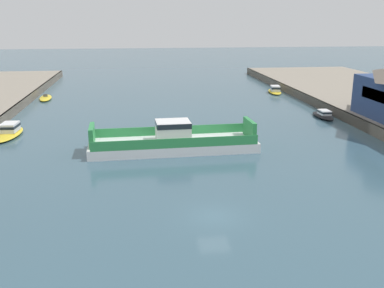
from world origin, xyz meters
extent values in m
plane|color=#385666|center=(0.00, 0.00, 0.00)|extent=(400.00, 400.00, 0.00)
cube|color=#4C4742|center=(25.31, 20.00, 0.78)|extent=(0.30, 140.00, 1.55)
cube|color=silver|center=(-1.67, 18.66, 0.55)|extent=(19.90, 6.71, 1.10)
cube|color=#2D8947|center=(-1.78, 21.57, 1.65)|extent=(18.89, 0.85, 1.10)
cube|color=#2D8947|center=(-1.56, 15.74, 1.65)|extent=(18.89, 0.85, 1.10)
cube|color=silver|center=(-1.67, 18.66, 2.32)|extent=(4.06, 3.42, 2.44)
cube|color=black|center=(-1.67, 18.66, 3.19)|extent=(4.10, 3.47, 0.60)
cube|color=#2D8947|center=(7.67, 19.02, 2.20)|extent=(0.66, 4.18, 2.20)
cube|color=#2D8947|center=(-11.00, 18.30, 2.20)|extent=(0.66, 4.18, 2.20)
ellipsoid|color=yellow|center=(22.92, 57.35, 0.22)|extent=(3.51, 7.66, 0.44)
cube|color=silver|center=(22.84, 56.80, 1.00)|extent=(2.08, 2.81, 1.12)
cube|color=black|center=(22.84, 56.80, 1.14)|extent=(2.14, 2.89, 0.33)
ellipsoid|color=yellow|center=(-23.18, 55.56, 0.24)|extent=(2.95, 7.41, 0.48)
cube|color=#4C4C51|center=(-23.18, 55.56, 0.73)|extent=(0.81, 0.48, 0.50)
ellipsoid|color=black|center=(23.17, 33.23, 0.29)|extent=(2.16, 6.32, 0.58)
cube|color=silver|center=(23.17, 32.76, 0.94)|extent=(1.50, 2.21, 0.72)
cube|color=black|center=(23.17, 32.76, 1.03)|extent=(1.55, 2.28, 0.22)
ellipsoid|color=yellow|center=(-22.75, 27.67, 0.26)|extent=(3.29, 8.30, 0.51)
cube|color=silver|center=(-22.71, 28.28, 1.09)|extent=(2.13, 2.96, 1.15)
cube|color=black|center=(-22.71, 28.28, 1.23)|extent=(2.19, 3.05, 0.34)
camera|label=1|loc=(-5.77, -31.57, 15.19)|focal=41.39mm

